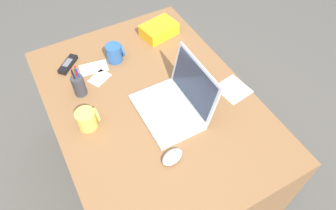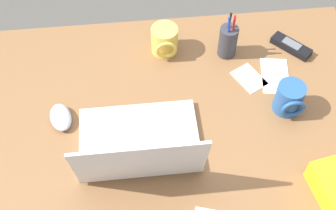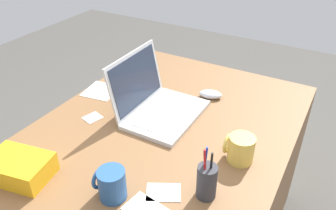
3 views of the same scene
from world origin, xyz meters
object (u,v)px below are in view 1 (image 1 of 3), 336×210
cordless_phone (68,64)px  computer_mouse (172,157)px  coffee_mug_tall (115,53)px  pen_holder (79,85)px  snack_bag (159,30)px  coffee_mug_white (87,119)px  laptop (175,103)px

cordless_phone → computer_mouse: bearing=15.8°
coffee_mug_tall → computer_mouse: bearing=-2.3°
cordless_phone → pen_holder: pen_holder is taller
snack_bag → pen_holder: bearing=-68.6°
coffee_mug_tall → pen_holder: 0.28m
cordless_phone → snack_bag: size_ratio=0.66×
coffee_mug_tall → cordless_phone: size_ratio=0.76×
snack_bag → coffee_mug_white: bearing=-54.3°
snack_bag → laptop: bearing=-20.0°
coffee_mug_white → cordless_phone: coffee_mug_white is taller
coffee_mug_white → pen_holder: (-0.21, 0.03, 0.01)m
coffee_mug_tall → cordless_phone: bearing=-108.2°
coffee_mug_white → pen_holder: 0.21m
laptop → coffee_mug_tall: 0.47m
pen_holder → laptop: bearing=49.1°
cordless_phone → snack_bag: bearing=89.7°
computer_mouse → pen_holder: (-0.54, -0.22, 0.04)m
pen_holder → snack_bag: bearing=111.4°
laptop → cordless_phone: 0.65m
cordless_phone → pen_holder: 0.23m
coffee_mug_tall → laptop: bearing=14.4°
laptop → pen_holder: laptop is taller
coffee_mug_tall → snack_bag: size_ratio=0.50×
coffee_mug_white → cordless_phone: bearing=175.2°
laptop → coffee_mug_tall: (-0.46, -0.12, 0.00)m
coffee_mug_white → snack_bag: 0.73m
pen_holder → coffee_mug_white: bearing=-9.2°
laptop → pen_holder: (-0.31, -0.36, 0.01)m
coffee_mug_white → pen_holder: bearing=170.8°
coffee_mug_tall → snack_bag: (-0.08, 0.31, -0.01)m
computer_mouse → coffee_mug_white: bearing=-158.3°
computer_mouse → pen_holder: size_ratio=0.57×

